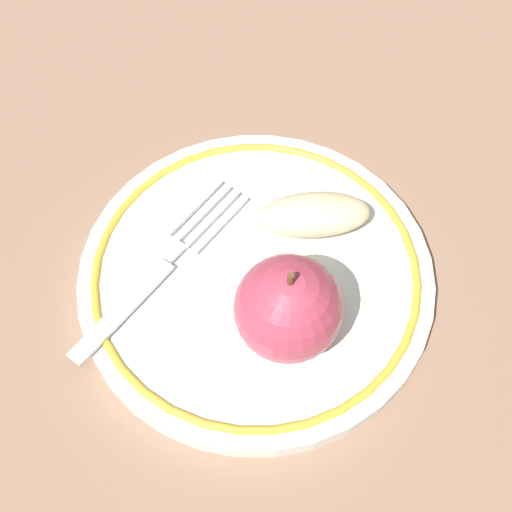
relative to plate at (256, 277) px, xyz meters
name	(u,v)px	position (x,y,z in m)	size (l,w,h in m)	color
ground_plane	(266,259)	(0.02, 0.01, -0.01)	(2.00, 2.00, 0.00)	#8C6953
plate	(256,277)	(0.00, 0.00, 0.00)	(0.25, 0.25, 0.02)	white
apple_red_whole	(288,309)	(0.00, -0.05, 0.04)	(0.07, 0.07, 0.08)	#B33B53
apple_slice_front	(313,214)	(0.05, 0.02, 0.02)	(0.08, 0.04, 0.03)	beige
fork	(154,273)	(-0.06, 0.03, 0.01)	(0.16, 0.09, 0.00)	silver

